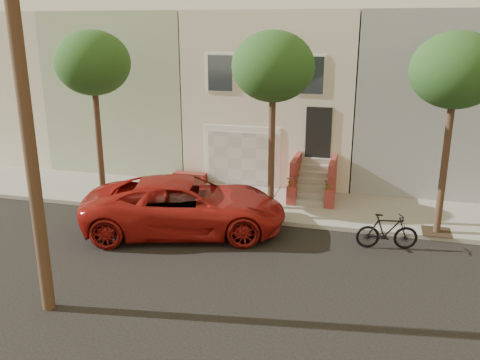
# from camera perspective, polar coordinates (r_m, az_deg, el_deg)

# --- Properties ---
(ground) EXTENTS (90.00, 90.00, 0.00)m
(ground) POSITION_cam_1_polar(r_m,az_deg,el_deg) (14.83, -3.56, -9.44)
(ground) COLOR black
(ground) RESTS_ON ground
(sidewalk) EXTENTS (40.00, 3.70, 0.15)m
(sidewalk) POSITION_cam_1_polar(r_m,az_deg,el_deg) (19.55, 1.40, -2.52)
(sidewalk) COLOR gray
(sidewalk) RESTS_ON ground
(house_row) EXTENTS (33.10, 11.70, 7.00)m
(house_row) POSITION_cam_1_polar(r_m,az_deg,el_deg) (24.33, 4.75, 9.93)
(house_row) COLOR beige
(house_row) RESTS_ON sidewalk
(tree_left) EXTENTS (2.70, 2.57, 6.30)m
(tree_left) POSITION_cam_1_polar(r_m,az_deg,el_deg) (19.22, -16.12, 12.33)
(tree_left) COLOR #2D2116
(tree_left) RESTS_ON sidewalk
(tree_mid) EXTENTS (2.70, 2.57, 6.30)m
(tree_mid) POSITION_cam_1_polar(r_m,az_deg,el_deg) (16.86, 3.71, 12.39)
(tree_mid) COLOR #2D2116
(tree_mid) RESTS_ON sidewalk
(tree_right) EXTENTS (2.70, 2.57, 6.30)m
(tree_right) POSITION_cam_1_polar(r_m,az_deg,el_deg) (16.68, 22.94, 11.08)
(tree_right) COLOR #2D2116
(tree_right) RESTS_ON sidewalk
(pickup_truck) EXTENTS (7.13, 4.71, 1.82)m
(pickup_truck) POSITION_cam_1_polar(r_m,az_deg,el_deg) (16.83, -6.13, -2.85)
(pickup_truck) COLOR #9F1914
(pickup_truck) RESTS_ON ground
(motorcycle) EXTENTS (1.93, 0.86, 1.12)m
(motorcycle) POSITION_cam_1_polar(r_m,az_deg,el_deg) (16.24, 16.10, -5.53)
(motorcycle) COLOR black
(motorcycle) RESTS_ON ground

